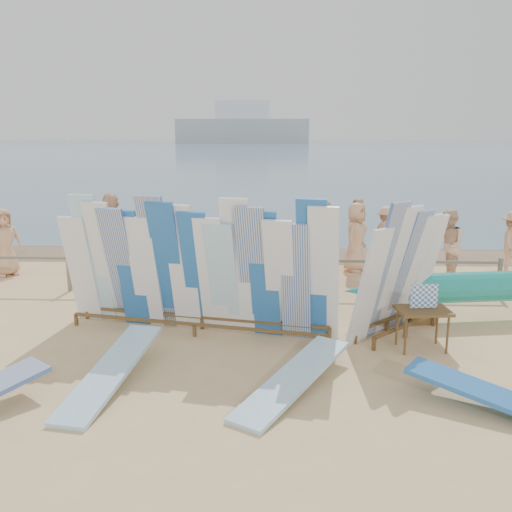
{
  "coord_description": "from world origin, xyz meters",
  "views": [
    {
      "loc": [
        0.97,
        -9.17,
        3.69
      ],
      "look_at": [
        0.46,
        2.4,
        1.04
      ],
      "focal_mm": 38.0,
      "sensor_mm": 36.0,
      "label": 1
    }
  ],
  "objects_px": {
    "main_surfboard_rack": "(197,272)",
    "side_surfboard_rack": "(399,275)",
    "beach_chair_left": "(269,274)",
    "beachgoer_5": "(324,229)",
    "beachgoer_9": "(386,234)",
    "beachgoer_3": "(156,236)",
    "beachgoer_8": "(448,245)",
    "flat_board_a": "(112,384)",
    "beachgoer_1": "(115,239)",
    "beachgoer_7": "(356,229)",
    "beach_chair_right": "(305,270)",
    "stroller": "(314,264)",
    "outrigger_canoe": "(508,288)",
    "beachgoer_6": "(356,237)",
    "beachgoer_11": "(112,223)",
    "flat_board_b": "(293,389)",
    "flat_board_d": "(506,416)",
    "beachgoer_extra_0": "(512,243)",
    "vendor_table": "(422,328)",
    "beachgoer_0": "(5,242)",
    "beachgoer_2": "(122,246)"
  },
  "relations": [
    {
      "from": "beach_chair_left",
      "to": "beachgoer_1",
      "type": "bearing_deg",
      "value": 177.35
    },
    {
      "from": "beachgoer_0",
      "to": "beachgoer_8",
      "type": "xyz_separation_m",
      "value": [
        11.42,
        0.04,
        0.02
      ]
    },
    {
      "from": "vendor_table",
      "to": "flat_board_b",
      "type": "distance_m",
      "value": 2.79
    },
    {
      "from": "side_surfboard_rack",
      "to": "outrigger_canoe",
      "type": "height_order",
      "value": "side_surfboard_rack"
    },
    {
      "from": "beach_chair_left",
      "to": "beachgoer_1",
      "type": "distance_m",
      "value": 4.42
    },
    {
      "from": "flat_board_b",
      "to": "beachgoer_6",
      "type": "bearing_deg",
      "value": 106.04
    },
    {
      "from": "stroller",
      "to": "beachgoer_7",
      "type": "xyz_separation_m",
      "value": [
        1.37,
        2.57,
        0.43
      ]
    },
    {
      "from": "beach_chair_left",
      "to": "outrigger_canoe",
      "type": "bearing_deg",
      "value": -13.14
    },
    {
      "from": "beachgoer_9",
      "to": "beachgoer_3",
      "type": "height_order",
      "value": "beachgoer_9"
    },
    {
      "from": "flat_board_a",
      "to": "beachgoer_1",
      "type": "height_order",
      "value": "beachgoer_1"
    },
    {
      "from": "main_surfboard_rack",
      "to": "side_surfboard_rack",
      "type": "xyz_separation_m",
      "value": [
        3.69,
        0.06,
        -0.04
      ]
    },
    {
      "from": "flat_board_b",
      "to": "outrigger_canoe",
      "type": "bearing_deg",
      "value": 68.02
    },
    {
      "from": "beachgoer_3",
      "to": "beachgoer_extra_0",
      "type": "bearing_deg",
      "value": 121.46
    },
    {
      "from": "outrigger_canoe",
      "to": "beachgoer_1",
      "type": "xyz_separation_m",
      "value": [
        -9.12,
        3.55,
        0.24
      ]
    },
    {
      "from": "beachgoer_7",
      "to": "beach_chair_right",
      "type": "bearing_deg",
      "value": -39.16
    },
    {
      "from": "beachgoer_8",
      "to": "flat_board_a",
      "type": "bearing_deg",
      "value": -47.61
    },
    {
      "from": "beachgoer_extra_0",
      "to": "beach_chair_left",
      "type": "bearing_deg",
      "value": 125.75
    },
    {
      "from": "beachgoer_7",
      "to": "beachgoer_1",
      "type": "height_order",
      "value": "beachgoer_7"
    },
    {
      "from": "main_surfboard_rack",
      "to": "beachgoer_6",
      "type": "xyz_separation_m",
      "value": [
        3.55,
        4.82,
        -0.25
      ]
    },
    {
      "from": "beach_chair_right",
      "to": "beachgoer_7",
      "type": "distance_m",
      "value": 2.85
    },
    {
      "from": "beachgoer_1",
      "to": "beachgoer_7",
      "type": "bearing_deg",
      "value": -53.45
    },
    {
      "from": "flat_board_b",
      "to": "beachgoer_7",
      "type": "relative_size",
      "value": 1.49
    },
    {
      "from": "beachgoer_6",
      "to": "beachgoer_3",
      "type": "xyz_separation_m",
      "value": [
        -5.61,
        0.84,
        -0.17
      ]
    },
    {
      "from": "flat_board_b",
      "to": "beachgoer_9",
      "type": "xyz_separation_m",
      "value": [
        2.87,
        8.34,
        0.8
      ]
    },
    {
      "from": "flat_board_b",
      "to": "beachgoer_3",
      "type": "height_order",
      "value": "beachgoer_3"
    },
    {
      "from": "beachgoer_5",
      "to": "vendor_table",
      "type": "bearing_deg",
      "value": -160.17
    },
    {
      "from": "flat_board_a",
      "to": "flat_board_b",
      "type": "bearing_deg",
      "value": 7.76
    },
    {
      "from": "beachgoer_7",
      "to": "beachgoer_3",
      "type": "height_order",
      "value": "beachgoer_7"
    },
    {
      "from": "outrigger_canoe",
      "to": "flat_board_d",
      "type": "bearing_deg",
      "value": -120.49
    },
    {
      "from": "beach_chair_left",
      "to": "beachgoer_5",
      "type": "xyz_separation_m",
      "value": [
        1.59,
        3.07,
        0.62
      ]
    },
    {
      "from": "main_surfboard_rack",
      "to": "flat_board_a",
      "type": "bearing_deg",
      "value": -103.32
    },
    {
      "from": "stroller",
      "to": "beachgoer_6",
      "type": "xyz_separation_m",
      "value": [
        1.18,
        1.23,
        0.46
      ]
    },
    {
      "from": "beachgoer_11",
      "to": "beachgoer_2",
      "type": "distance_m",
      "value": 3.28
    },
    {
      "from": "beachgoer_7",
      "to": "beachgoer_9",
      "type": "xyz_separation_m",
      "value": [
        0.86,
        -0.05,
        -0.11
      ]
    },
    {
      "from": "beachgoer_9",
      "to": "flat_board_a",
      "type": "bearing_deg",
      "value": 132.44
    },
    {
      "from": "outrigger_canoe",
      "to": "vendor_table",
      "type": "bearing_deg",
      "value": -149.53
    },
    {
      "from": "side_surfboard_rack",
      "to": "beachgoer_11",
      "type": "relative_size",
      "value": 1.36
    },
    {
      "from": "beachgoer_0",
      "to": "beachgoer_9",
      "type": "height_order",
      "value": "beachgoer_0"
    },
    {
      "from": "side_surfboard_rack",
      "to": "beach_chair_right",
      "type": "distance_m",
      "value": 4.22
    },
    {
      "from": "beach_chair_right",
      "to": "stroller",
      "type": "distance_m",
      "value": 0.43
    },
    {
      "from": "beachgoer_0",
      "to": "beachgoer_extra_0",
      "type": "distance_m",
      "value": 13.33
    },
    {
      "from": "beachgoer_1",
      "to": "beachgoer_9",
      "type": "bearing_deg",
      "value": -55.19
    },
    {
      "from": "beachgoer_11",
      "to": "flat_board_b",
      "type": "bearing_deg",
      "value": 120.87
    },
    {
      "from": "vendor_table",
      "to": "beachgoer_0",
      "type": "relative_size",
      "value": 0.66
    },
    {
      "from": "outrigger_canoe",
      "to": "beachgoer_9",
      "type": "bearing_deg",
      "value": 98.28
    },
    {
      "from": "beachgoer_6",
      "to": "beachgoer_5",
      "type": "distance_m",
      "value": 1.92
    },
    {
      "from": "beachgoer_6",
      "to": "beachgoer_8",
      "type": "relative_size",
      "value": 1.03
    },
    {
      "from": "main_surfboard_rack",
      "to": "beachgoer_8",
      "type": "bearing_deg",
      "value": 46.01
    },
    {
      "from": "main_surfboard_rack",
      "to": "beachgoer_2",
      "type": "relative_size",
      "value": 3.13
    },
    {
      "from": "beachgoer_8",
      "to": "beachgoer_extra_0",
      "type": "bearing_deg",
      "value": 110.58
    }
  ]
}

